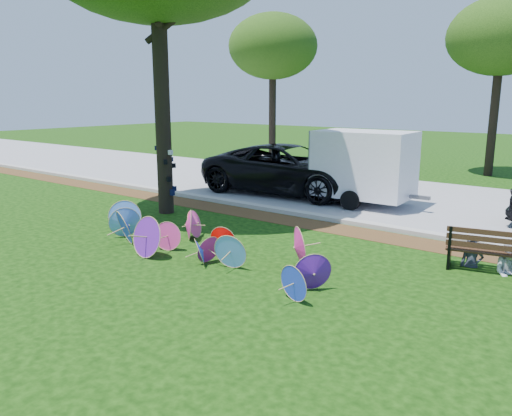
{
  "coord_description": "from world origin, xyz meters",
  "views": [
    {
      "loc": [
        7.13,
        -6.67,
        3.32
      ],
      "look_at": [
        0.5,
        2.0,
        0.9
      ],
      "focal_mm": 35.0,
      "sensor_mm": 36.0,
      "label": 1
    }
  ],
  "objects_px": {
    "black_van": "(289,169)",
    "cargo_trailer": "(364,164)",
    "park_bench": "(491,249)",
    "person_left": "(474,238)",
    "parasol_pile": "(189,236)"
  },
  "relations": [
    {
      "from": "parasol_pile",
      "to": "black_van",
      "type": "xyz_separation_m",
      "value": [
        -2.13,
        7.12,
        0.48
      ]
    },
    {
      "from": "person_left",
      "to": "cargo_trailer",
      "type": "bearing_deg",
      "value": 117.26
    },
    {
      "from": "cargo_trailer",
      "to": "person_left",
      "type": "height_order",
      "value": "cargo_trailer"
    },
    {
      "from": "black_van",
      "to": "park_bench",
      "type": "xyz_separation_m",
      "value": [
        7.62,
        -4.36,
        -0.42
      ]
    },
    {
      "from": "park_bench",
      "to": "person_left",
      "type": "bearing_deg",
      "value": 159.42
    },
    {
      "from": "parasol_pile",
      "to": "park_bench",
      "type": "relative_size",
      "value": 3.88
    },
    {
      "from": "cargo_trailer",
      "to": "parasol_pile",
      "type": "bearing_deg",
      "value": -98.53
    },
    {
      "from": "cargo_trailer",
      "to": "black_van",
      "type": "bearing_deg",
      "value": 174.03
    },
    {
      "from": "parasol_pile",
      "to": "person_left",
      "type": "bearing_deg",
      "value": 28.58
    },
    {
      "from": "parasol_pile",
      "to": "cargo_trailer",
      "type": "bearing_deg",
      "value": 83.44
    },
    {
      "from": "cargo_trailer",
      "to": "park_bench",
      "type": "xyz_separation_m",
      "value": [
        4.7,
        -4.16,
        -0.87
      ]
    },
    {
      "from": "black_van",
      "to": "park_bench",
      "type": "bearing_deg",
      "value": -124.9
    },
    {
      "from": "black_van",
      "to": "cargo_trailer",
      "type": "xyz_separation_m",
      "value": [
        2.92,
        -0.2,
        0.45
      ]
    },
    {
      "from": "cargo_trailer",
      "to": "park_bench",
      "type": "distance_m",
      "value": 6.34
    },
    {
      "from": "person_left",
      "to": "parasol_pile",
      "type": "bearing_deg",
      "value": -170.8
    }
  ]
}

